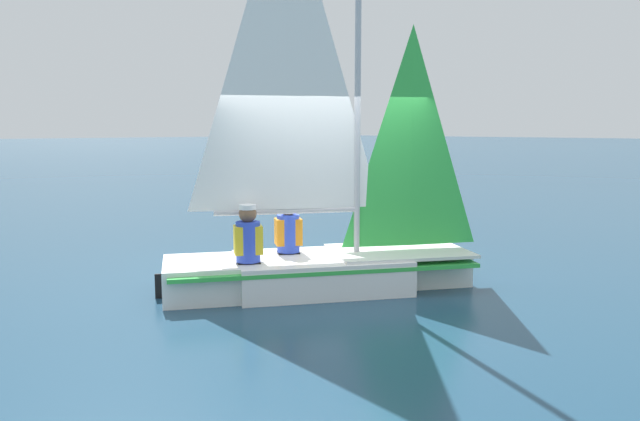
% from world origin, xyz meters
% --- Properties ---
extents(ground_plane, '(260.00, 260.00, 0.00)m').
position_xyz_m(ground_plane, '(0.00, 0.00, 0.00)').
color(ground_plane, navy).
extents(sailboat_main, '(4.04, 3.08, 5.29)m').
position_xyz_m(sailboat_main, '(0.02, -0.01, 0.74)').
color(sailboat_main, white).
rests_on(sailboat_main, ground_plane).
extents(sailor_helm, '(0.42, 0.41, 1.16)m').
position_xyz_m(sailor_helm, '(0.17, -0.44, 0.62)').
color(sailor_helm, black).
rests_on(sailor_helm, ground_plane).
extents(sailor_crew, '(0.42, 0.41, 1.16)m').
position_xyz_m(sailor_crew, '(0.93, -0.30, 0.63)').
color(sailor_crew, black).
rests_on(sailor_crew, ground_plane).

